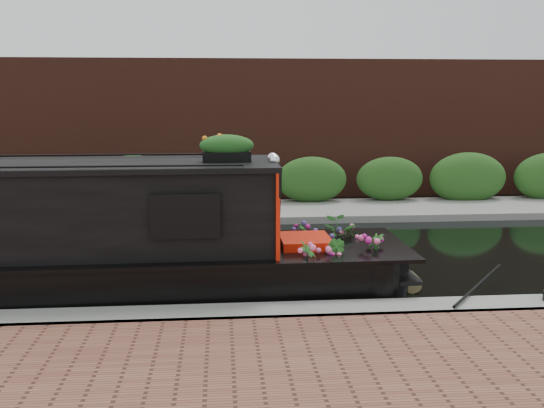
{
  "coord_description": "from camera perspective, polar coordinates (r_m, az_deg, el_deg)",
  "views": [
    {
      "loc": [
        -0.09,
        -10.77,
        3.02
      ],
      "look_at": [
        0.77,
        -0.6,
        1.15
      ],
      "focal_mm": 40.0,
      "sensor_mm": 36.0,
      "label": 1
    }
  ],
  "objects": [
    {
      "name": "far_brick_wall",
      "position": [
        18.22,
        -4.47,
        0.79
      ],
      "size": [
        40.0,
        1.0,
        8.0
      ],
      "primitive_type": "cube",
      "color": "#4E251A",
      "rests_on": "ground"
    },
    {
      "name": "near_bank_coping",
      "position": [
        8.06,
        -3.89,
        -11.66
      ],
      "size": [
        40.0,
        0.6,
        0.5
      ],
      "primitive_type": "cube",
      "color": "gray",
      "rests_on": "ground"
    },
    {
      "name": "narrowboat",
      "position": [
        9.6,
        -23.54,
        -3.98
      ],
      "size": [
        11.26,
        2.13,
        2.64
      ],
      "rotation": [
        0.0,
        0.0,
        0.01
      ],
      "color": "black",
      "rests_on": "ground"
    },
    {
      "name": "rope_fender",
      "position": [
        9.7,
        12.85,
        -7.13
      ],
      "size": [
        0.29,
        0.33,
        0.29
      ],
      "primitive_type": "cylinder",
      "rotation": [
        1.57,
        0.0,
        0.0
      ],
      "color": "olive",
      "rests_on": "ground"
    },
    {
      "name": "far_hedge",
      "position": [
        16.16,
        -4.41,
        -0.44
      ],
      "size": [
        40.0,
        1.1,
        2.8
      ],
      "primitive_type": "cube",
      "color": "#26541C",
      "rests_on": "ground"
    },
    {
      "name": "ground",
      "position": [
        11.19,
        -4.19,
        -5.32
      ],
      "size": [
        80.0,
        80.0,
        0.0
      ],
      "primitive_type": "plane",
      "color": "black",
      "rests_on": "ground"
    },
    {
      "name": "far_bank_path",
      "position": [
        15.27,
        -4.38,
        -1.07
      ],
      "size": [
        40.0,
        2.4,
        0.34
      ],
      "primitive_type": "cube",
      "color": "gray",
      "rests_on": "ground"
    }
  ]
}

